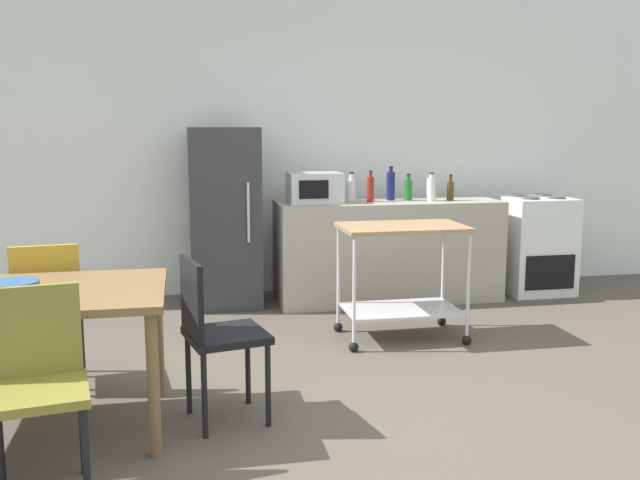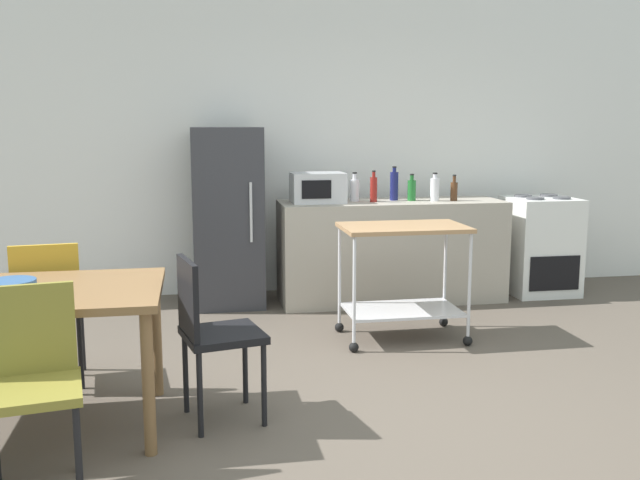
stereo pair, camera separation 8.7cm
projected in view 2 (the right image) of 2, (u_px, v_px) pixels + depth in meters
The scene contains 18 objects.
ground_plane at pixel (360, 425), 3.74m from camera, with size 12.00×12.00×0.00m, color brown.
back_wall at pixel (282, 138), 6.61m from camera, with size 8.40×0.12×2.90m, color white.
kitchen_counter at pixel (391, 251), 6.35m from camera, with size 2.00×0.64×0.90m, color #A89E8E.
dining_table at pixel (10, 306), 3.56m from camera, with size 1.50×0.90×0.75m.
chair_olive at pixel (31, 375), 3.00m from camera, with size 0.46×0.46×0.89m.
chair_black at pixel (211, 327), 3.71m from camera, with size 0.48×0.48×0.89m.
chair_mustard at pixel (48, 303), 4.22m from camera, with size 0.44×0.44×0.89m.
stove_oven at pixel (540, 245), 6.62m from camera, with size 0.60×0.61×0.92m.
refrigerator at pixel (228, 217), 6.14m from camera, with size 0.60×0.63×1.55m.
kitchen_cart at pixel (403, 263), 5.16m from camera, with size 0.91×0.57×0.85m.
microwave at pixel (318, 188), 6.14m from camera, with size 0.46×0.35×0.26m.
bottle_wine at pixel (355, 189), 6.26m from camera, with size 0.08×0.08×0.26m.
bottle_vinegar at pixel (374, 189), 6.19m from camera, with size 0.06×0.06×0.28m.
bottle_sesame_oil at pixel (394, 185), 6.32m from camera, with size 0.07×0.07×0.30m.
bottle_sparkling_water at pixel (412, 190), 6.29m from camera, with size 0.07×0.07×0.24m.
bottle_soda at pixel (435, 189), 6.27m from camera, with size 0.08×0.08×0.25m.
bottle_hot_sauce at pixel (454, 190), 6.29m from camera, with size 0.06×0.06×0.23m.
fruit_bowl at pixel (12, 288), 3.43m from camera, with size 0.23×0.23×0.08m, color #33598C.
Camera 2 is at (-0.83, -3.44, 1.57)m, focal length 39.65 mm.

